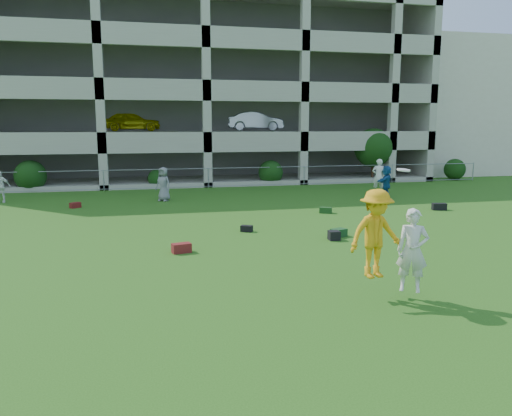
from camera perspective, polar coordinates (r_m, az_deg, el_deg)
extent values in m
plane|color=#235114|center=(11.81, 6.77, -8.95)|extent=(100.00, 100.00, 0.00)
cube|color=beige|center=(46.97, 22.36, 10.36)|extent=(16.00, 14.00, 10.00)
imported|color=white|center=(27.02, -27.23, 2.19)|extent=(0.96, 0.51, 1.55)
imported|color=gray|center=(24.99, -10.54, 2.70)|extent=(0.97, 0.92, 1.67)
imported|color=#1F5491|center=(26.68, 14.66, 2.95)|extent=(1.43, 1.41, 1.64)
imported|color=white|center=(28.01, 13.83, 3.55)|extent=(0.81, 0.67, 1.90)
cube|color=#510D1C|center=(14.88, -8.52, -4.54)|extent=(0.60, 0.41, 0.28)
cube|color=black|center=(17.58, -1.08, -2.36)|extent=(0.47, 0.41, 0.22)
cube|color=#153C17|center=(17.06, 9.43, -2.79)|extent=(0.60, 0.52, 0.26)
cube|color=black|center=(16.51, 8.91, -3.12)|extent=(0.37, 0.37, 0.30)
cube|color=black|center=(23.45, 20.20, 0.15)|extent=(0.65, 0.43, 0.30)
cube|color=#5A0F16|center=(24.03, -19.96, 0.30)|extent=(0.53, 0.50, 0.24)
cube|color=#153413|center=(21.46, 7.97, -0.24)|extent=(0.58, 0.50, 0.25)
imported|color=orange|center=(10.87, 13.53, -2.88)|extent=(1.32, 0.87, 1.90)
imported|color=silver|center=(11.16, 17.45, -4.64)|extent=(0.78, 0.70, 1.79)
cylinder|color=white|center=(10.67, 16.50, 4.19)|extent=(0.27, 0.27, 0.07)
cube|color=#9E998C|center=(43.51, -7.99, 12.42)|extent=(30.00, 0.50, 12.00)
cube|color=#9E998C|center=(41.05, 14.41, 12.39)|extent=(0.50, 14.00, 12.00)
cube|color=#9E998C|center=(37.62, -7.25, 21.91)|extent=(30.00, 14.00, 0.30)
cube|color=#9E998C|center=(36.91, -6.87, 3.88)|extent=(30.00, 14.00, 0.30)
cube|color=#9E998C|center=(36.74, -6.96, 8.54)|extent=(30.00, 14.00, 0.30)
cube|color=#9E998C|center=(36.82, -7.06, 13.22)|extent=(30.00, 14.00, 0.30)
cube|color=#9E998C|center=(37.13, -7.16, 17.84)|extent=(30.00, 14.00, 0.30)
cube|color=#9E998C|center=(29.95, -5.56, 7.22)|extent=(30.00, 0.30, 0.90)
cube|color=#9E998C|center=(29.99, -5.66, 12.95)|extent=(30.00, 0.30, 0.90)
cube|color=#9E998C|center=(30.32, -5.76, 18.62)|extent=(30.00, 0.30, 0.90)
cube|color=#9E998C|center=(29.95, -17.49, 13.44)|extent=(0.50, 0.50, 12.00)
cube|color=#9E998C|center=(30.12, -5.70, 13.79)|extent=(0.50, 0.50, 12.00)
cube|color=#9E998C|center=(31.44, 5.53, 13.61)|extent=(0.50, 0.50, 12.00)
cube|color=#9E998C|center=(33.80, 15.49, 13.03)|extent=(0.50, 0.50, 12.00)
cube|color=#605E59|center=(38.79, -7.36, 12.79)|extent=(29.00, 9.00, 11.60)
imported|color=yellow|center=(34.54, -14.06, 9.62)|extent=(3.89, 1.59, 1.32)
imported|color=silver|center=(35.40, -0.18, 9.89)|extent=(4.04, 1.50, 1.32)
cylinder|color=gray|center=(29.78, -17.01, 3.07)|extent=(0.06, 0.06, 1.20)
cylinder|color=gray|center=(29.95, -5.47, 3.47)|extent=(0.06, 0.06, 1.20)
cylinder|color=gray|center=(31.28, 5.52, 3.73)|extent=(0.06, 0.06, 1.20)
cylinder|color=gray|center=(33.65, 15.29, 3.84)|extent=(0.06, 0.06, 1.20)
cylinder|color=gray|center=(36.85, 23.57, 3.85)|extent=(0.06, 0.06, 1.20)
cylinder|color=gray|center=(29.89, -5.48, 4.52)|extent=(36.00, 0.04, 0.04)
cylinder|color=gray|center=(30.00, -5.45, 2.49)|extent=(36.00, 0.04, 0.04)
sphere|color=#163D11|center=(30.90, -24.38, 3.38)|extent=(1.76, 1.76, 1.76)
sphere|color=#163D11|center=(30.32, -11.25, 3.31)|extent=(1.10, 1.10, 1.10)
sphere|color=#163D11|center=(31.27, 1.69, 4.08)|extent=(1.54, 1.54, 1.54)
cylinder|color=#382314|center=(33.87, 13.18, 4.61)|extent=(0.16, 0.16, 1.96)
sphere|color=#163D11|center=(33.79, 13.26, 6.74)|extent=(2.52, 2.52, 2.52)
sphere|color=#163D11|center=(36.75, 21.77, 4.13)|extent=(1.43, 1.43, 1.43)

